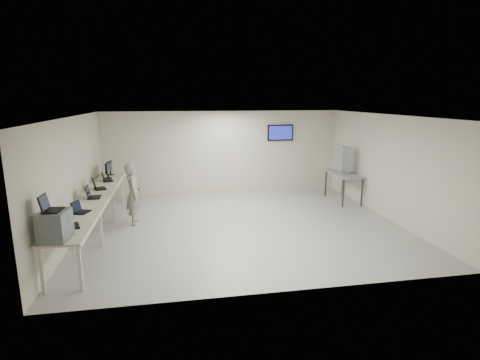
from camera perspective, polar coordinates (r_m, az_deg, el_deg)
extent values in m
cube|color=#ABABA4|center=(9.79, 0.21, -6.84)|extent=(8.00, 7.00, 0.01)
cube|color=white|center=(9.25, 0.22, 9.77)|extent=(8.00, 7.00, 0.01)
cube|color=#BDB5A9|center=(12.83, -2.61, 4.21)|extent=(8.00, 0.01, 2.80)
cube|color=#BDB5A9|center=(6.11, 6.17, -5.06)|extent=(8.00, 0.01, 2.80)
cube|color=#BDB5A9|center=(9.56, -24.09, 0.30)|extent=(0.01, 7.00, 2.80)
cube|color=#BDB5A9|center=(10.87, 21.46, 1.87)|extent=(0.01, 7.00, 2.80)
cube|color=#353535|center=(13.14, 6.11, 7.21)|extent=(0.15, 0.04, 0.15)
cube|color=black|center=(13.11, 6.16, 7.19)|extent=(0.90, 0.06, 0.55)
cube|color=navy|center=(13.07, 6.20, 7.18)|extent=(0.82, 0.01, 0.47)
cube|color=#BFB79E|center=(9.58, -21.50, -2.65)|extent=(0.75, 6.00, 0.04)
cube|color=beige|center=(9.52, -19.27, -2.76)|extent=(0.02, 6.00, 0.06)
cube|color=beige|center=(7.19, -27.97, -12.02)|extent=(0.06, 0.06, 0.86)
cube|color=beige|center=(7.03, -23.21, -12.11)|extent=(0.06, 0.06, 0.86)
cube|color=beige|center=(8.94, -24.26, -6.97)|extent=(0.06, 0.06, 0.86)
cube|color=beige|center=(8.80, -20.45, -6.92)|extent=(0.06, 0.06, 0.86)
cube|color=beige|center=(10.61, -21.98, -3.80)|extent=(0.06, 0.06, 0.86)
cube|color=beige|center=(10.50, -18.77, -3.72)|extent=(0.06, 0.06, 0.86)
cube|color=beige|center=(12.46, -20.23, -1.34)|extent=(0.06, 0.06, 0.86)
cube|color=beige|center=(12.37, -17.49, -1.24)|extent=(0.06, 0.06, 0.86)
cube|color=slate|center=(6.96, -26.37, -6.26)|extent=(0.49, 0.54, 0.51)
cube|color=black|center=(6.88, -26.58, -4.16)|extent=(0.29, 0.38, 0.02)
cube|color=black|center=(6.88, -27.73, -3.05)|extent=(0.09, 0.34, 0.26)
cube|color=black|center=(6.88, -27.61, -3.04)|extent=(0.07, 0.30, 0.21)
cube|color=black|center=(7.61, -24.37, -6.44)|extent=(0.39, 0.46, 0.02)
cube|color=black|center=(7.60, -25.50, -5.36)|extent=(0.18, 0.37, 0.28)
cube|color=black|center=(7.60, -25.38, -5.36)|extent=(0.15, 0.32, 0.23)
cube|color=black|center=(8.43, -22.86, -4.54)|extent=(0.33, 0.39, 0.02)
cube|color=black|center=(8.43, -23.71, -3.72)|extent=(0.16, 0.31, 0.23)
cube|color=black|center=(8.42, -23.62, -3.72)|extent=(0.13, 0.27, 0.19)
cube|color=black|center=(9.56, -21.31, -2.47)|extent=(0.30, 0.40, 0.02)
cube|color=black|center=(9.55, -22.20, -1.62)|extent=(0.09, 0.37, 0.28)
cube|color=black|center=(9.55, -22.11, -1.61)|extent=(0.07, 0.32, 0.23)
cube|color=black|center=(10.41, -20.55, -1.24)|extent=(0.38, 0.45, 0.02)
cube|color=black|center=(10.41, -21.36, -0.46)|extent=(0.18, 0.37, 0.27)
cube|color=black|center=(10.40, -21.28, -0.46)|extent=(0.15, 0.32, 0.23)
cube|color=black|center=(11.34, -19.48, -0.10)|extent=(0.34, 0.41, 0.02)
cube|color=black|center=(11.33, -20.16, 0.56)|extent=(0.16, 0.34, 0.25)
cube|color=black|center=(11.33, -20.09, 0.56)|extent=(0.13, 0.29, 0.21)
cylinder|color=black|center=(11.73, -19.45, 0.29)|extent=(0.21, 0.21, 0.02)
cube|color=black|center=(11.71, -19.48, 0.73)|extent=(0.04, 0.03, 0.17)
cube|color=black|center=(11.67, -19.56, 1.74)|extent=(0.05, 0.47, 0.31)
cube|color=black|center=(11.67, -19.41, 1.74)|extent=(0.00, 0.43, 0.27)
cylinder|color=black|center=(12.22, -19.09, 0.78)|extent=(0.19, 0.19, 0.01)
cube|color=black|center=(12.20, -19.11, 1.16)|extent=(0.04, 0.03, 0.15)
cube|color=black|center=(12.17, -19.18, 2.03)|extent=(0.05, 0.43, 0.28)
cube|color=black|center=(12.16, -19.05, 2.04)|extent=(0.00, 0.39, 0.24)
imported|color=gray|center=(10.04, -15.95, -2.05)|extent=(0.45, 0.63, 1.61)
cube|color=gray|center=(12.24, 15.54, 0.93)|extent=(0.71, 1.51, 0.04)
cube|color=#353535|center=(11.63, 15.45, -1.95)|extent=(0.04, 0.04, 0.87)
cube|color=#353535|center=(12.79, 12.94, -0.53)|extent=(0.04, 0.04, 0.87)
cube|color=#353535|center=(11.90, 18.08, -1.79)|extent=(0.04, 0.04, 0.87)
cube|color=#353535|center=(13.03, 15.39, -0.41)|extent=(0.04, 0.04, 0.87)
cube|color=#9BA4AD|center=(12.21, 15.48, 1.41)|extent=(0.32, 0.36, 0.17)
cube|color=#9BA4AD|center=(12.18, 15.53, 2.19)|extent=(0.32, 0.36, 0.17)
cube|color=#9BA4AD|center=(12.15, 15.57, 2.98)|extent=(0.32, 0.36, 0.17)
cube|color=#9BA4AD|center=(12.12, 15.62, 3.77)|extent=(0.32, 0.36, 0.17)
cube|color=#9BA4AD|center=(12.10, 15.67, 4.56)|extent=(0.32, 0.36, 0.17)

